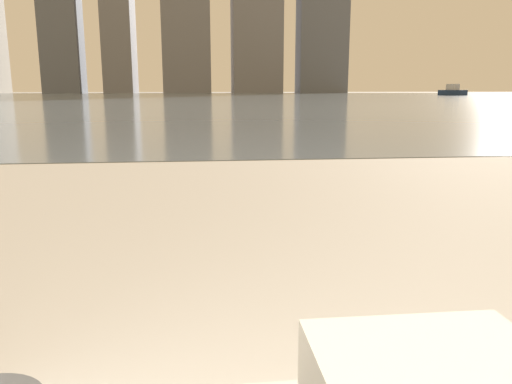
# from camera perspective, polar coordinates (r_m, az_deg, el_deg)

# --- Properties ---
(harbor_water) EXTENTS (180.00, 110.00, 0.01)m
(harbor_water) POSITION_cam_1_polar(r_m,az_deg,el_deg) (61.76, -6.05, 10.76)
(harbor_water) COLOR slate
(harbor_water) RESTS_ON ground_plane
(harbor_boat_1) EXTENTS (2.77, 4.68, 1.66)m
(harbor_boat_1) POSITION_cam_1_polar(r_m,az_deg,el_deg) (81.79, 21.54, 10.66)
(harbor_boat_1) COLOR navy
(harbor_boat_1) RESTS_ON harbor_water
(skyline_tower_4) EXTENTS (11.00, 11.15, 29.26)m
(skyline_tower_4) POSITION_cam_1_polar(r_m,az_deg,el_deg) (119.25, 0.01, 18.30)
(skyline_tower_4) COLOR slate
(skyline_tower_4) RESTS_ON ground_plane
(skyline_tower_5) EXTENTS (11.16, 6.86, 40.17)m
(skyline_tower_5) POSITION_cam_1_polar(r_m,az_deg,el_deg) (122.60, 7.64, 20.59)
(skyline_tower_5) COLOR slate
(skyline_tower_5) RESTS_ON ground_plane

